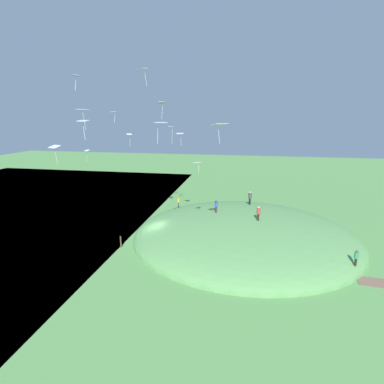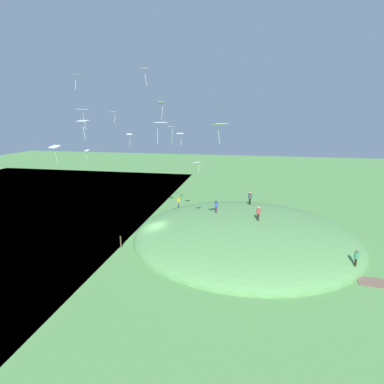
% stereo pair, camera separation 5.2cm
% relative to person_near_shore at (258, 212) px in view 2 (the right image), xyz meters
% --- Properties ---
extents(ground_plane, '(160.00, 160.00, 0.00)m').
position_rel_person_near_shore_xyz_m(ground_plane, '(-12.00, -1.42, -3.52)').
color(ground_plane, '#5C984D').
extents(grass_hill, '(26.38, 25.15, 5.02)m').
position_rel_person_near_shore_xyz_m(grass_hill, '(-1.51, 1.08, -3.52)').
color(grass_hill, '#5F9A55').
rests_on(grass_hill, ground_plane).
extents(person_near_shore, '(0.42, 0.42, 1.66)m').
position_rel_person_near_shore_xyz_m(person_near_shore, '(0.00, 0.00, 0.00)').
color(person_near_shore, black).
rests_on(person_near_shore, grass_hill).
extents(person_on_hilltop, '(0.51, 0.51, 1.57)m').
position_rel_person_near_shore_xyz_m(person_on_hilltop, '(8.52, -6.00, -1.72)').
color(person_on_hilltop, black).
rests_on(person_on_hilltop, grass_hill).
extents(person_watching_kites, '(0.66, 0.66, 1.85)m').
position_rel_person_near_shore_xyz_m(person_watching_kites, '(-0.92, 7.21, -0.18)').
color(person_watching_kites, black).
rests_on(person_watching_kites, grass_hill).
extents(person_with_child, '(0.53, 0.53, 1.59)m').
position_rel_person_near_shore_xyz_m(person_with_child, '(-5.01, 2.16, -0.11)').
color(person_with_child, '#412A34').
rests_on(person_with_child, grass_hill).
extents(person_walking_path, '(0.45, 0.45, 1.56)m').
position_rel_person_near_shore_xyz_m(person_walking_path, '(-11.01, 7.38, -1.33)').
color(person_walking_path, '#2A3451').
rests_on(person_walking_path, grass_hill).
extents(kite_0, '(0.90, 0.79, 2.00)m').
position_rel_person_near_shore_xyz_m(kite_0, '(-11.74, 2.41, 11.84)').
color(kite_0, white).
extents(kite_1, '(1.06, 1.24, 1.95)m').
position_rel_person_near_shore_xyz_m(kite_1, '(-17.30, -5.61, 11.00)').
color(kite_1, white).
extents(kite_2, '(0.82, 0.78, 1.58)m').
position_rel_person_near_shore_xyz_m(kite_2, '(-16.44, 3.59, 8.12)').
color(kite_2, white).
extents(kite_3, '(1.30, 1.27, 1.83)m').
position_rel_person_near_shore_xyz_m(kite_3, '(-9.09, -7.25, 9.84)').
color(kite_3, white).
extents(kite_4, '(0.85, 0.93, 1.13)m').
position_rel_person_near_shore_xyz_m(kite_4, '(-6.41, -3.80, 5.93)').
color(kite_4, white).
extents(kite_5, '(0.77, 0.74, 1.39)m').
position_rel_person_near_shore_xyz_m(kite_5, '(-18.59, -3.25, 6.76)').
color(kite_5, white).
extents(kite_6, '(0.77, 0.82, 1.32)m').
position_rel_person_near_shore_xyz_m(kite_6, '(-17.08, -6.60, 13.91)').
color(kite_6, white).
extents(kite_7, '(0.73, 0.60, 2.16)m').
position_rel_person_near_shore_xyz_m(kite_7, '(-10.94, 3.82, 8.95)').
color(kite_7, white).
extents(kite_8, '(1.36, 1.28, 1.61)m').
position_rel_person_near_shore_xyz_m(kite_8, '(-3.74, -8.98, 9.78)').
color(kite_8, silver).
extents(kite_9, '(0.94, 0.70, 1.63)m').
position_rel_person_near_shore_xyz_m(kite_9, '(-14.75, -10.04, 10.00)').
color(kite_9, white).
extents(kite_10, '(1.29, 1.11, 1.84)m').
position_rel_person_near_shore_xyz_m(kite_10, '(-19.14, -7.86, 7.64)').
color(kite_10, white).
extents(kite_11, '(0.87, 1.02, 1.20)m').
position_rel_person_near_shore_xyz_m(kite_11, '(-16.16, -1.23, 10.88)').
color(kite_11, white).
extents(kite_12, '(1.10, 1.10, 1.54)m').
position_rel_person_near_shore_xyz_m(kite_12, '(-11.42, -4.61, 14.63)').
color(kite_12, silver).
extents(kite_13, '(0.89, 0.67, 1.46)m').
position_rel_person_near_shore_xyz_m(kite_13, '(-9.23, 1.11, 8.46)').
color(kite_13, silver).
extents(mooring_post, '(0.14, 0.14, 1.32)m').
position_rel_person_near_shore_xyz_m(mooring_post, '(-14.70, -4.61, -2.86)').
color(mooring_post, brown).
rests_on(mooring_post, ground_plane).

